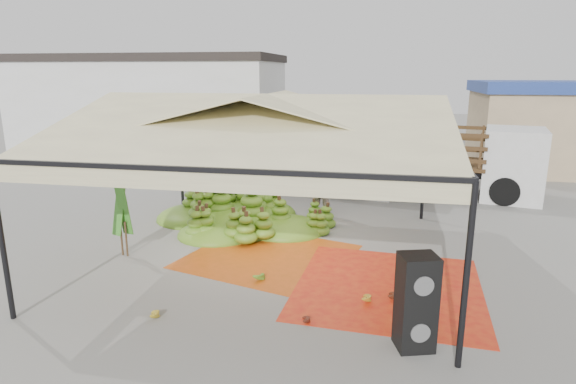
% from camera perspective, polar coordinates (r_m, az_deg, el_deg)
% --- Properties ---
extents(ground, '(90.00, 90.00, 0.00)m').
position_cam_1_polar(ground, '(12.24, -2.29, -7.56)').
color(ground, slate).
rests_on(ground, ground).
extents(canopy_tent, '(8.10, 8.10, 4.00)m').
position_cam_1_polar(canopy_tent, '(11.44, -2.45, 8.00)').
color(canopy_tent, black).
rests_on(canopy_tent, ground).
extents(building_white, '(14.30, 6.30, 5.40)m').
position_cam_1_polar(building_white, '(28.13, -15.95, 9.88)').
color(building_white, silver).
rests_on(building_white, ground).
extents(building_tan, '(6.30, 5.30, 4.10)m').
position_cam_1_polar(building_tan, '(25.28, 28.11, 6.90)').
color(building_tan, tan).
rests_on(building_tan, ground).
extents(tarp_left, '(4.58, 4.46, 0.01)m').
position_cam_1_polar(tarp_left, '(12.19, -2.29, -7.61)').
color(tarp_left, '#C54C12').
rests_on(tarp_left, ground).
extents(tarp_right, '(4.14, 4.32, 0.01)m').
position_cam_1_polar(tarp_right, '(10.77, 11.81, -10.95)').
color(tarp_right, '#D24413').
rests_on(tarp_right, ground).
extents(banana_heap, '(6.25, 5.41, 1.20)m').
position_cam_1_polar(banana_heap, '(14.43, -5.70, -1.71)').
color(banana_heap, '#577919').
rests_on(banana_heap, ground).
extents(hand_yellow_a, '(0.49, 0.41, 0.21)m').
position_cam_1_polar(hand_yellow_a, '(10.05, 8.77, -12.07)').
color(hand_yellow_a, '#C08E26').
rests_on(hand_yellow_a, ground).
extents(hand_yellow_b, '(0.55, 0.51, 0.20)m').
position_cam_1_polar(hand_yellow_b, '(9.67, -16.06, -13.63)').
color(hand_yellow_b, gold).
rests_on(hand_yellow_b, ground).
extents(hand_red_a, '(0.43, 0.37, 0.17)m').
position_cam_1_polar(hand_red_a, '(9.18, 1.69, -14.72)').
color(hand_red_a, '#5A1C14').
rests_on(hand_red_a, ground).
extents(hand_red_b, '(0.49, 0.41, 0.21)m').
position_cam_1_polar(hand_red_b, '(10.25, 11.77, -11.68)').
color(hand_red_b, '#522B12').
rests_on(hand_red_b, ground).
extents(hand_green, '(0.58, 0.53, 0.22)m').
position_cam_1_polar(hand_green, '(10.93, -3.75, -9.68)').
color(hand_green, '#4B7418').
rests_on(hand_green, ground).
extents(hanging_bunches, '(1.74, 0.24, 0.20)m').
position_cam_1_polar(hanging_bunches, '(12.23, 5.76, 5.12)').
color(hanging_bunches, '#3F7D1A').
rests_on(hanging_bunches, ground).
extents(speaker_stack, '(0.72, 0.67, 1.65)m').
position_cam_1_polar(speaker_stack, '(8.38, 14.95, -12.51)').
color(speaker_stack, black).
rests_on(speaker_stack, ground).
extents(banana_leaves, '(0.96, 1.36, 3.70)m').
position_cam_1_polar(banana_leaves, '(13.23, -18.58, -6.62)').
color(banana_leaves, '#33691C').
rests_on(banana_leaves, ground).
extents(vendor, '(0.77, 0.56, 1.95)m').
position_cam_1_polar(vendor, '(15.35, 3.97, 0.73)').
color(vendor, gray).
rests_on(vendor, ground).
extents(truck_left, '(8.04, 4.45, 2.62)m').
position_cam_1_polar(truck_left, '(19.30, 2.85, 5.43)').
color(truck_left, '#463417').
rests_on(truck_left, ground).
extents(truck_right, '(7.78, 3.97, 2.55)m').
position_cam_1_polar(truck_right, '(19.15, 17.99, 4.56)').
color(truck_right, '#492E18').
rests_on(truck_right, ground).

